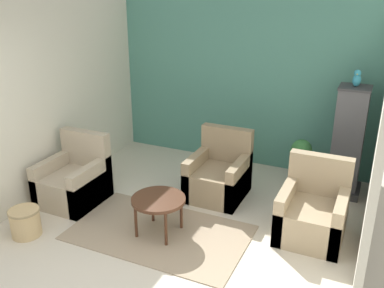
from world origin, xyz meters
TOP-DOWN VIEW (x-y plane):
  - wall_back_accent at (0.00, 3.78)m, footprint 4.27×0.06m
  - wall_left at (-2.10, 1.87)m, footprint 0.06×3.75m
  - wall_right at (2.10, 1.87)m, footprint 0.06×3.75m
  - area_rug at (-0.14, 1.25)m, footprint 2.11×1.27m
  - coffee_table at (-0.14, 1.25)m, footprint 0.64×0.64m
  - armchair_left at (-1.59, 1.48)m, footprint 0.74×0.82m
  - armchair_right at (1.52, 1.98)m, footprint 0.74×0.82m
  - armchair_middle at (0.15, 2.45)m, footprint 0.74×0.82m
  - birdcage at (1.72, 3.27)m, footprint 0.50×0.50m
  - parrot at (1.72, 3.27)m, footprint 0.11×0.19m
  - potted_plant at (1.10, 3.27)m, footprint 0.33×0.30m
  - wicker_basket at (-1.57, 0.55)m, footprint 0.36×0.36m

SIDE VIEW (x-z plane):
  - area_rug at x=-0.14m, z-range 0.00..0.01m
  - wicker_basket at x=-1.57m, z-range 0.01..0.35m
  - armchair_left at x=-1.59m, z-range -0.17..0.75m
  - armchair_right at x=1.52m, z-range -0.17..0.75m
  - armchair_middle at x=0.15m, z-range -0.17..0.75m
  - coffee_table at x=-0.14m, z-range 0.19..0.66m
  - potted_plant at x=1.10m, z-range 0.11..0.81m
  - birdcage at x=1.72m, z-range -0.03..1.52m
  - wall_back_accent at x=0.00m, z-range 0.00..2.73m
  - wall_left at x=-2.10m, z-range 0.00..2.73m
  - wall_right at x=2.10m, z-range 0.00..2.73m
  - parrot at x=1.72m, z-range 1.54..1.77m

